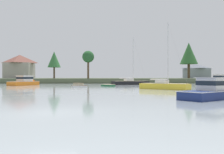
% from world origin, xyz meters
% --- Properties ---
extents(ground_plane, '(400.00, 400.00, 0.00)m').
position_xyz_m(ground_plane, '(0.00, 0.00, 0.00)').
color(ground_plane, '#939EA3').
extents(far_shore_bank, '(169.44, 50.76, 1.42)m').
position_xyz_m(far_shore_bank, '(0.00, 82.05, 0.71)').
color(far_shore_bank, '#4C563D').
rests_on(far_shore_bank, ground).
extents(sailboat_yellow, '(6.81, 6.48, 10.30)m').
position_xyz_m(sailboat_yellow, '(11.92, 23.06, 0.23)').
color(sailboat_yellow, gold).
rests_on(sailboat_yellow, ground).
extents(cruiser_navy, '(6.67, 5.45, 3.52)m').
position_xyz_m(cruiser_navy, '(11.99, 7.45, 0.38)').
color(cruiser_navy, navy).
rests_on(cruiser_navy, ground).
extents(dinghy_green, '(2.86, 3.05, 0.52)m').
position_xyz_m(dinghy_green, '(4.13, 35.29, 0.13)').
color(dinghy_green, '#236B3D').
rests_on(dinghy_green, ground).
extents(cruiser_orange, '(5.72, 8.54, 4.10)m').
position_xyz_m(cruiser_orange, '(-13.49, 42.26, 0.52)').
color(cruiser_orange, orange).
rests_on(cruiser_orange, ground).
extents(sailboat_black, '(9.28, 5.09, 11.85)m').
position_xyz_m(sailboat_black, '(9.90, 45.86, 0.26)').
color(sailboat_black, black).
rests_on(sailboat_black, ground).
extents(cruiser_grey, '(8.33, 7.63, 4.56)m').
position_xyz_m(cruiser_grey, '(30.33, 43.16, 0.61)').
color(cruiser_grey, gray).
rests_on(cruiser_grey, ground).
extents(dinghy_sand, '(3.00, 3.69, 0.54)m').
position_xyz_m(dinghy_sand, '(-2.62, 47.28, 0.14)').
color(dinghy_sand, tan).
rests_on(dinghy_sand, ground).
extents(dinghy_white, '(2.94, 2.14, 0.47)m').
position_xyz_m(dinghy_white, '(-1.06, 31.05, 0.12)').
color(dinghy_white, white).
rests_on(dinghy_white, ground).
extents(mooring_buoy_white, '(0.46, 0.46, 0.52)m').
position_xyz_m(mooring_buoy_white, '(-4.05, 50.65, 0.08)').
color(mooring_buoy_white, white).
rests_on(mooring_buoy_white, ground).
extents(shore_tree_right_mid, '(6.01, 6.01, 12.26)m').
position_xyz_m(shore_tree_right_mid, '(33.17, 70.03, 9.90)').
color(shore_tree_right_mid, brown).
rests_on(shore_tree_right_mid, far_shore_bank).
extents(shore_tree_left, '(4.19, 4.19, 8.68)m').
position_xyz_m(shore_tree_left, '(-12.07, 67.33, 7.48)').
color(shore_tree_left, brown).
rests_on(shore_tree_left, far_shore_bank).
extents(shore_tree_inland_c, '(3.53, 3.53, 8.23)m').
position_xyz_m(shore_tree_inland_c, '(-0.84, 60.71, 7.74)').
color(shore_tree_inland_c, brown).
rests_on(shore_tree_inland_c, far_shore_bank).
extents(cottage_near_water, '(10.39, 8.33, 6.08)m').
position_xyz_m(cottage_near_water, '(44.83, 92.14, 4.56)').
color(cottage_near_water, gray).
rests_on(cottage_near_water, far_shore_bank).
extents(cottage_eastern, '(9.58, 9.77, 8.49)m').
position_xyz_m(cottage_eastern, '(-26.40, 78.00, 5.81)').
color(cottage_eastern, '#9E998E').
rests_on(cottage_eastern, far_shore_bank).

